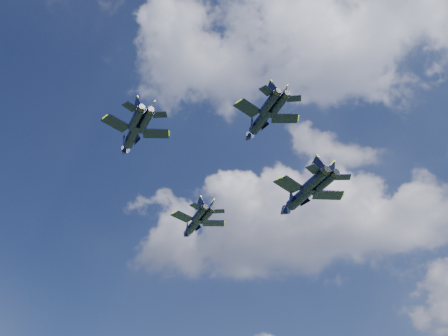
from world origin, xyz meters
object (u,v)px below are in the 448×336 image
at_px(jet_right, 300,197).
at_px(jet_slot, 260,121).
at_px(jet_lead, 194,225).
at_px(jet_left, 132,136).

distance_m(jet_right, jet_slot, 20.54).
relative_size(jet_right, jet_slot, 1.27).
bearing_deg(jet_slot, jet_lead, 89.26).
xyz_separation_m(jet_left, jet_slot, (20.41, 2.62, 0.12)).
relative_size(jet_lead, jet_right, 0.80).
relative_size(jet_left, jet_right, 0.80).
height_order(jet_lead, jet_slot, jet_slot).
xyz_separation_m(jet_lead, jet_slot, (19.52, -24.04, 2.65)).
height_order(jet_left, jet_slot, jet_slot).
bearing_deg(jet_lead, jet_left, -132.99).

